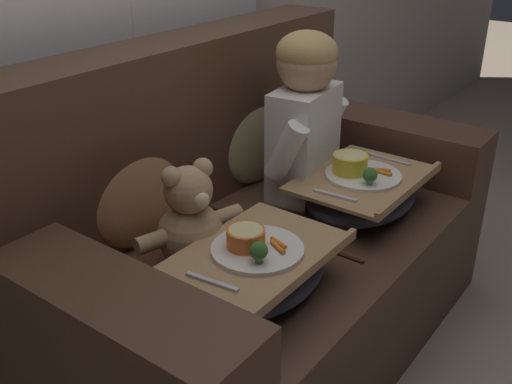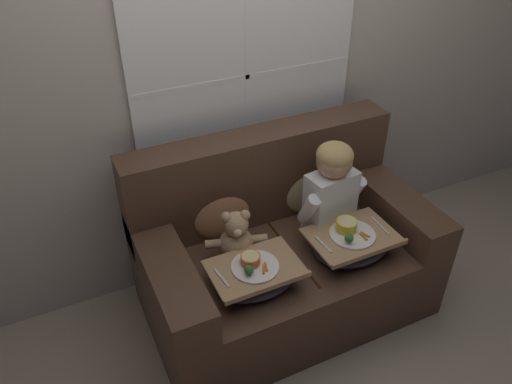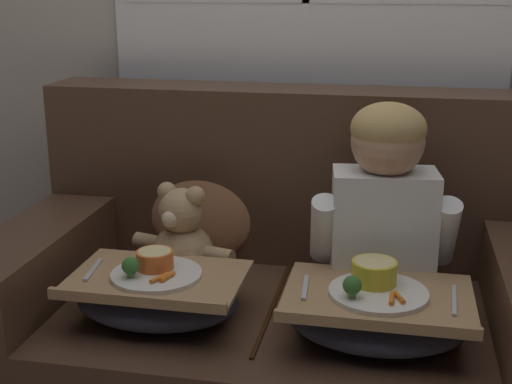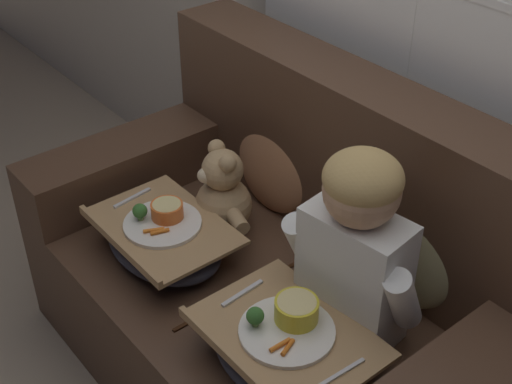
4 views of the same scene
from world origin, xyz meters
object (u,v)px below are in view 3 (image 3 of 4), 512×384
couch (280,318)px  teddy_bear (182,243)px  lap_tray_teddy (157,295)px  lap_tray_child (377,314)px  throw_pillow_behind_teddy (203,203)px  child_figure (385,196)px  throw_pillow_behind_child (385,214)px

couch → teddy_bear: couch is taller
lap_tray_teddy → lap_tray_child: bearing=0.1°
lap_tray_child → throw_pillow_behind_teddy: bearing=141.6°
child_figure → throw_pillow_behind_child: bearing=90.0°
throw_pillow_behind_child → throw_pillow_behind_teddy: throw_pillow_behind_child is taller
lap_tray_child → throw_pillow_behind_child: bearing=89.9°
couch → lap_tray_teddy: size_ratio=3.48×
child_figure → lap_tray_teddy: (-0.58, -0.23, -0.24)m
lap_tray_child → child_figure: bearing=89.7°
teddy_bear → lap_tray_child: (0.58, -0.23, -0.06)m
couch → teddy_bear: 0.37m
throw_pillow_behind_teddy → child_figure: size_ratio=0.69×
throw_pillow_behind_child → throw_pillow_behind_teddy: bearing=180.0°
child_figure → lap_tray_teddy: size_ratio=1.24×
couch → lap_tray_child: bearing=-41.8°
couch → lap_tray_teddy: 0.42m
teddy_bear → lap_tray_teddy: bearing=-89.9°
throw_pillow_behind_child → child_figure: 0.26m
throw_pillow_behind_teddy → child_figure: 0.64m
throw_pillow_behind_teddy → child_figure: child_figure is taller
throw_pillow_behind_child → child_figure: bearing=-90.0°
throw_pillow_behind_teddy → child_figure: bearing=-21.4°
throw_pillow_behind_teddy → lap_tray_child: bearing=-38.4°
lap_tray_child → teddy_bear: bearing=158.5°
child_figure → lap_tray_teddy: bearing=-158.2°
couch → teddy_bear: (-0.29, -0.03, 0.23)m
throw_pillow_behind_teddy → lap_tray_child: 0.75m
couch → throw_pillow_behind_teddy: bearing=145.3°
lap_tray_child → lap_tray_teddy: size_ratio=1.02×
lap_tray_teddy → couch: bearing=41.7°
throw_pillow_behind_child → lap_tray_teddy: bearing=-141.6°
couch → lap_tray_teddy: (-0.29, -0.26, 0.17)m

